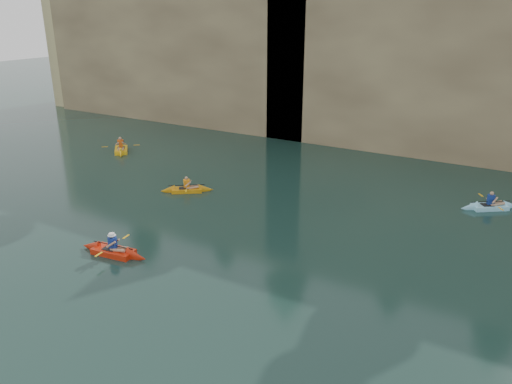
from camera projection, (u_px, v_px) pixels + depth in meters
The scene contains 10 objects.
ground at pixel (218, 311), 16.69m from camera, with size 160.00×160.00×0.00m, color black.
cliff at pixel (432, 55), 38.91m from camera, with size 70.00×16.00×12.00m, color tan.
cliff_slab_west at pixel (171, 60), 42.56m from camera, with size 26.00×2.40×10.56m, color tan.
cliff_slab_center at pixel (439, 70), 32.08m from camera, with size 24.00×2.40×11.40m, color tan.
sea_cave_west at pixel (187, 101), 42.24m from camera, with size 4.50×1.00×4.00m, color black.
sea_cave_center at pixel (343, 124), 35.80m from camera, with size 3.50×1.00×3.20m, color black.
main_kayaker at pixel (113, 251), 20.44m from camera, with size 3.22×2.16×1.17m.
kayaker_orange at pixel (187, 189), 27.35m from camera, with size 2.73×2.21×1.09m.
kayaker_yellow at pixel (121, 150), 34.83m from camera, with size 2.77×2.89×1.32m.
kayaker_ltblue_mid at pixel (490, 206), 25.02m from camera, with size 2.87×2.34×1.15m.
Camera 1 is at (8.24, -11.69, 9.57)m, focal length 35.00 mm.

